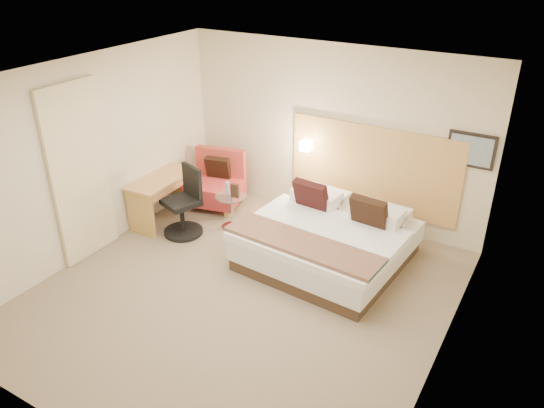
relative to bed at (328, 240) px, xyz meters
The scene contains 19 objects.
floor 1.42m from the bed, 115.04° to the right, with size 4.80×5.00×0.02m, color #786751.
ceiling 2.76m from the bed, 115.04° to the right, with size 4.80×5.00×0.02m, color white.
wall_back 1.73m from the bed, 114.90° to the left, with size 4.80×0.02×2.70m, color beige.
wall_front 3.94m from the bed, 98.83° to the right, with size 4.80×0.02×2.70m, color beige.
wall_left 3.40m from the bed, 157.33° to the right, with size 0.02×5.00×2.70m, color beige.
wall_right 2.44m from the bed, 34.42° to the right, with size 0.02×5.00×2.70m, color beige.
headboard_panel 1.38m from the bed, 84.58° to the left, with size 2.60×0.04×1.30m, color tan.
art_frame 2.23m from the bed, 40.57° to the left, with size 0.62×0.03×0.47m, color black.
art_canvas 2.22m from the bed, 40.10° to the left, with size 0.54×0.01×0.39m, color slate.
lamp_arm 1.71m from the bed, 128.63° to the left, with size 0.02×0.02×0.12m, color silver.
lamp_shade 1.67m from the bed, 130.11° to the left, with size 0.15×0.15×0.15m, color #FFEDC6.
curtain 3.42m from the bed, 152.99° to the right, with size 0.06×0.90×2.42m, color beige.
bottle_a 1.78m from the bed, behind, with size 0.06×0.06×0.19m, color #9BCEF0.
menu_folder 1.62m from the bed, behind, with size 0.13×0.05×0.21m, color #382217.
bed is the anchor object (origin of this frame).
lounge_chair 2.41m from the bed, 164.74° to the left, with size 1.00×0.92×0.90m.
side_table 1.66m from the bed, behind, with size 0.55×0.55×0.54m.
desk 2.72m from the bed, behind, with size 0.59×1.18×0.72m.
desk_chair 2.20m from the bed, behind, with size 0.75×0.75×1.03m.
Camera 1 is at (3.07, -4.48, 4.02)m, focal length 35.00 mm.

